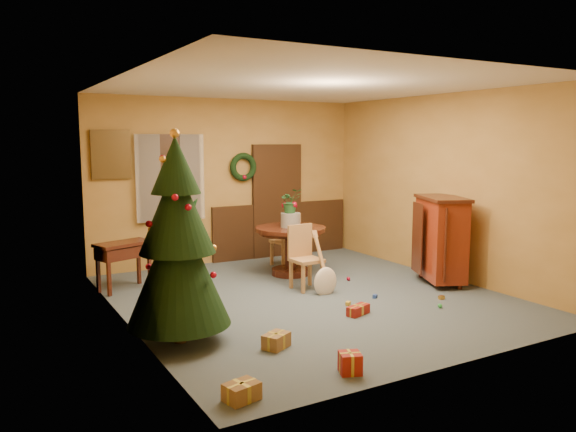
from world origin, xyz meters
TOP-DOWN VIEW (x-y plane):
  - room_envelope at (0.21, 2.70)m, footprint 5.50×5.50m
  - dining_table at (0.42, 1.27)m, footprint 1.14×1.14m
  - urn at (0.42, 1.27)m, footprint 0.32×0.32m
  - centerpiece_plant at (0.42, 1.27)m, footprint 0.35×0.31m
  - chair_near at (0.18, 0.44)m, footprint 0.42×0.42m
  - chair_far at (0.69, 1.84)m, footprint 0.46×0.46m
  - guitar at (0.28, 0.02)m, footprint 0.51×0.64m
  - plant_stand at (-0.97, 2.02)m, footprint 0.31×0.31m
  - stand_plant at (-0.97, 2.02)m, footprint 0.31×0.28m
  - christmas_tree at (-2.15, -0.81)m, footprint 1.11×1.11m
  - writing_desk at (-2.15, 1.66)m, footprint 0.88×0.64m
  - sideboard at (2.15, -0.33)m, footprint 0.92×1.17m
  - gift_a at (-2.15, -2.40)m, footprint 0.32×0.27m
  - gift_b at (-1.03, -2.40)m, footprint 0.25×0.25m
  - gift_c at (-1.32, -1.48)m, footprint 0.34×0.31m
  - gift_d at (0.11, -0.99)m, footprint 0.36×0.24m
  - toy_a at (0.76, -0.50)m, footprint 0.09×0.09m
  - toy_b at (1.21, -1.29)m, footprint 0.06×0.06m
  - toy_c at (0.24, -0.60)m, footprint 0.09×0.09m
  - toy_d at (1.01, 0.47)m, footprint 0.06×0.06m
  - toy_e at (1.53, -1.00)m, footprint 0.08×0.06m

SIDE VIEW (x-z plane):
  - toy_a at x=0.76m, z-range 0.00..0.05m
  - toy_c at x=0.24m, z-range 0.00..0.05m
  - toy_e at x=1.53m, z-range 0.00..0.05m
  - toy_b at x=1.21m, z-range 0.00..0.06m
  - toy_d at x=1.01m, z-range 0.00..0.06m
  - gift_d at x=0.11m, z-range 0.00..0.12m
  - gift_a at x=-2.15m, z-range 0.00..0.15m
  - gift_c at x=-1.32m, z-range 0.00..0.16m
  - gift_b at x=-1.03m, z-range 0.00..0.20m
  - guitar at x=0.28m, z-range 0.01..0.87m
  - chair_far at x=0.69m, z-range 0.03..0.96m
  - plant_stand at x=-0.97m, z-range 0.10..0.89m
  - chair_near at x=0.18m, z-range 0.03..0.98m
  - writing_desk at x=-2.15m, z-range 0.18..0.89m
  - dining_table at x=0.42m, z-range 0.16..0.94m
  - sideboard at x=2.15m, z-range 0.05..1.38m
  - urn at x=0.42m, z-range 0.78..1.02m
  - stand_plant at x=-0.97m, z-range 0.80..1.25m
  - christmas_tree at x=-2.15m, z-range -0.06..2.24m
  - room_envelope at x=0.21m, z-range -1.63..3.87m
  - centerpiece_plant at x=0.42m, z-range 1.02..1.41m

